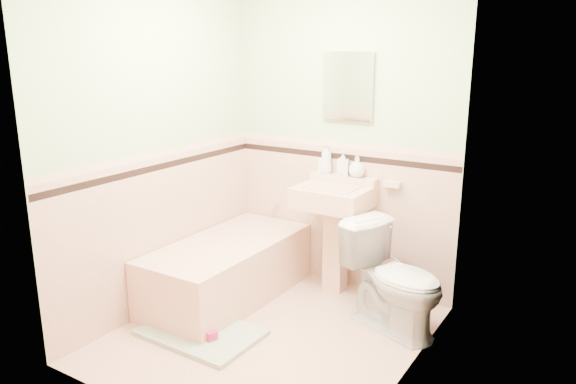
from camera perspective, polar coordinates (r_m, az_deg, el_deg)
The scene contains 31 objects.
floor at distance 4.07m, azimuth -1.92°, elevation -14.52°, with size 2.20×2.20×0.00m, color #E4AE95.
wall_back at distance 4.57m, azimuth 5.67°, elevation 5.33°, with size 2.50×2.50×0.00m, color #EFE1C2.
wall_front at distance 2.81m, azimuth -14.71°, elevation -0.97°, with size 2.50×2.50×0.00m, color #EFE1C2.
wall_left at distance 4.26m, azimuth -13.34°, elevation 4.33°, with size 2.50×2.50×0.00m, color #EFE1C2.
wall_right at distance 3.19m, azimuth 12.96°, elevation 0.98°, with size 2.50×2.50×0.00m, color #EFE1C2.
wainscot_back at distance 4.71m, azimuth 5.41°, elevation -2.53°, with size 2.00×2.00×0.00m, color beige.
wainscot_front at distance 3.06m, azimuth -13.74°, elevation -12.74°, with size 2.00×2.00×0.00m, color beige.
wainscot_left at distance 4.41m, azimuth -12.74°, elevation -4.01°, with size 2.20×2.20×0.00m, color beige.
wainscot_right at distance 3.41m, azimuth 12.14°, elevation -9.68°, with size 2.20×2.20×0.00m, color beige.
accent_back at distance 4.58m, azimuth 5.53°, elevation 3.69°, with size 2.00×2.00×0.00m, color black.
accent_front at distance 2.86m, azimuth -14.29°, elevation -3.39°, with size 2.00×2.00×0.00m, color black.
accent_left at distance 4.27m, azimuth -13.07°, elevation 2.60°, with size 2.20×2.20×0.00m, color black.
accent_right at distance 3.23m, azimuth 12.53°, elevation -1.22°, with size 2.20×2.20×0.00m, color black.
cap_back at distance 4.56m, azimuth 5.56°, elevation 4.92°, with size 2.00×2.00×0.00m, color #E4AD9B.
cap_front at distance 2.83m, azimuth -14.41°, elevation -1.47°, with size 2.00×2.00×0.00m, color #E4AD9B.
cap_left at distance 4.26m, azimuth -13.15°, elevation 3.92°, with size 2.20×2.20×0.00m, color #E4AD9B.
cap_right at distance 3.21m, azimuth 12.63°, elevation 0.50°, with size 2.20×2.20×0.00m, color #E4AD9B.
bathtub at distance 4.55m, azimuth -6.28°, elevation -8.20°, with size 0.70×1.50×0.45m, color #DFA88F.
tub_faucet at distance 4.97m, azimuth -1.28°, elevation -1.18°, with size 0.04×0.04×0.12m, color silver.
sink at distance 4.54m, azimuth 4.64°, elevation -5.08°, with size 0.58×0.48×0.91m, color #DFA88F, non-canonical shape.
sink_faucet at distance 4.52m, azimuth 5.58°, elevation 1.34°, with size 0.02×0.02×0.10m, color silver.
medicine_cabinet at distance 4.47m, azimuth 6.23°, elevation 10.92°, with size 0.43×0.04×0.54m, color white.
soap_dish at distance 4.41m, azimuth 10.82°, elevation 0.81°, with size 0.13×0.08×0.04m, color #DFA88F.
soap_bottle_left at distance 4.59m, azimuth 4.02°, elevation 3.48°, with size 0.09×0.09×0.24m, color #B2B2B2.
soap_bottle_mid at distance 4.53m, azimuth 5.74°, elevation 3.00°, with size 0.09×0.09×0.20m, color #B2B2B2.
soap_bottle_right at distance 4.48m, azimuth 7.21°, elevation 2.64°, with size 0.13×0.13×0.17m, color #B2B2B2.
tube at distance 4.63m, azimuth 3.42°, elevation 2.80°, with size 0.04×0.04×0.12m, color white.
toilet at distance 4.04m, azimuth 11.10°, elevation -8.88°, with size 0.44×0.77×0.78m, color white.
bucket at distance 4.52m, azimuth 10.45°, elevation -9.80°, with size 0.26×0.26×0.26m, color #1624A4, non-canonical shape.
bath_mat at distance 4.10m, azimuth -9.06°, elevation -14.25°, with size 0.83×0.55×0.03m, color #93A489.
shoe at distance 3.99m, azimuth -8.37°, elevation -14.34°, with size 0.15×0.07×0.06m, color #BF1E59.
Camera 1 is at (1.99, -2.95, 1.98)m, focal length 34.15 mm.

